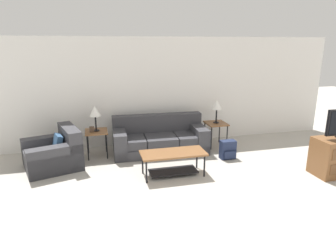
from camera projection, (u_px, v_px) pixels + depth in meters
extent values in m
cube|color=white|center=(162.00, 91.00, 7.37)|extent=(9.05, 0.06, 2.60)
cube|color=#38383D|center=(160.00, 147.00, 6.95)|extent=(2.16, 1.03, 0.22)
cube|color=#38383D|center=(129.00, 141.00, 6.73)|extent=(0.72, 0.89, 0.20)
cube|color=#38383D|center=(160.00, 139.00, 6.88)|extent=(0.72, 0.89, 0.20)
cube|color=#38383D|center=(190.00, 137.00, 7.02)|extent=(0.72, 0.89, 0.20)
cube|color=#38383D|center=(157.00, 122.00, 7.14)|extent=(2.13, 0.33, 0.40)
cube|color=#38383D|center=(120.00, 143.00, 6.72)|extent=(0.31, 0.97, 0.58)
cube|color=#38383D|center=(198.00, 137.00, 7.09)|extent=(0.31, 0.97, 0.58)
cube|color=#38383D|center=(52.00, 158.00, 6.07)|extent=(1.28, 1.28, 0.40)
cube|color=#38383D|center=(70.00, 136.00, 6.15)|extent=(0.55, 1.06, 0.40)
cube|color=#38383D|center=(48.00, 149.00, 6.36)|extent=(1.06, 0.55, 0.56)
cube|color=#38383D|center=(56.00, 161.00, 5.73)|extent=(1.06, 0.55, 0.56)
cube|color=#33567F|center=(57.00, 143.00, 6.05)|extent=(0.28, 0.38, 0.36)
cube|color=brown|center=(173.00, 153.00, 5.64)|extent=(1.23, 0.55, 0.04)
cylinder|color=black|center=(146.00, 172.00, 5.38)|extent=(0.03, 0.03, 0.43)
cylinder|color=black|center=(204.00, 166.00, 5.64)|extent=(0.03, 0.03, 0.43)
cylinder|color=black|center=(143.00, 163.00, 5.78)|extent=(0.03, 0.03, 0.43)
cylinder|color=black|center=(197.00, 158.00, 6.04)|extent=(0.03, 0.03, 0.43)
cube|color=black|center=(173.00, 171.00, 5.74)|extent=(0.92, 0.38, 0.02)
cube|color=brown|center=(96.00, 131.00, 6.58)|extent=(0.48, 0.53, 0.03)
cylinder|color=black|center=(88.00, 148.00, 6.40)|extent=(0.03, 0.03, 0.56)
cylinder|color=black|center=(107.00, 147.00, 6.50)|extent=(0.03, 0.03, 0.56)
cylinder|color=black|center=(88.00, 142.00, 6.82)|extent=(0.03, 0.03, 0.56)
cylinder|color=black|center=(106.00, 140.00, 6.92)|extent=(0.03, 0.03, 0.56)
cube|color=brown|center=(216.00, 123.00, 7.24)|extent=(0.48, 0.53, 0.03)
cylinder|color=black|center=(211.00, 138.00, 7.06)|extent=(0.03, 0.03, 0.56)
cylinder|color=black|center=(227.00, 137.00, 7.16)|extent=(0.03, 0.03, 0.56)
cylinder|color=black|center=(205.00, 133.00, 7.48)|extent=(0.03, 0.03, 0.56)
cylinder|color=black|center=(219.00, 132.00, 7.58)|extent=(0.03, 0.03, 0.56)
cylinder|color=black|center=(96.00, 130.00, 6.57)|extent=(0.14, 0.14, 0.02)
cylinder|color=black|center=(96.00, 123.00, 6.53)|extent=(0.04, 0.04, 0.32)
cone|color=white|center=(95.00, 111.00, 6.46)|extent=(0.24, 0.24, 0.22)
cylinder|color=black|center=(216.00, 122.00, 7.23)|extent=(0.14, 0.14, 0.02)
cylinder|color=black|center=(216.00, 116.00, 7.19)|extent=(0.04, 0.04, 0.32)
cone|color=white|center=(217.00, 105.00, 7.12)|extent=(0.24, 0.24, 0.22)
cube|color=#1E2847|center=(228.00, 149.00, 6.54)|extent=(0.33, 0.19, 0.41)
cube|color=#1E2847|center=(230.00, 155.00, 6.46)|extent=(0.25, 0.05, 0.16)
cylinder|color=#1E2847|center=(222.00, 147.00, 6.62)|extent=(0.02, 0.02, 0.31)
cylinder|color=#1E2847|center=(229.00, 147.00, 6.66)|extent=(0.02, 0.02, 0.31)
cube|color=#4C3828|center=(92.00, 129.00, 6.46)|extent=(0.10, 0.04, 0.13)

